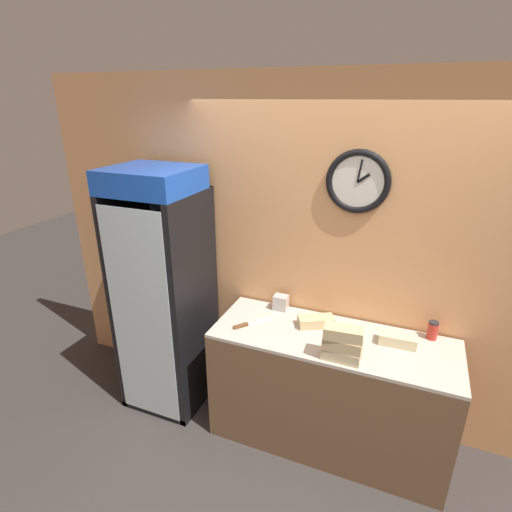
{
  "coord_description": "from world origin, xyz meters",
  "views": [
    {
      "loc": [
        0.41,
        -1.57,
        2.52
      ],
      "look_at": [
        -0.6,
        0.89,
        1.45
      ],
      "focal_mm": 28.0,
      "sensor_mm": 36.0,
      "label": 1
    }
  ],
  "objects_px": {
    "napkin_dispenser": "(281,303)",
    "sandwich_stack_bottom": "(341,354)",
    "sandwich_flat_left": "(398,340)",
    "sandwich_stack_middle": "(342,344)",
    "sandwich_flat_right": "(316,321)",
    "beverage_cooler": "(167,282)",
    "chefs_knife": "(247,324)",
    "condiment_jar": "(433,330)",
    "sandwich_stack_top": "(343,333)"
  },
  "relations": [
    {
      "from": "sandwich_stack_middle",
      "to": "napkin_dispenser",
      "type": "relative_size",
      "value": 2.05
    },
    {
      "from": "sandwich_stack_middle",
      "to": "sandwich_stack_top",
      "type": "height_order",
      "value": "sandwich_stack_top"
    },
    {
      "from": "sandwich_stack_top",
      "to": "sandwich_flat_right",
      "type": "height_order",
      "value": "sandwich_stack_top"
    },
    {
      "from": "sandwich_stack_middle",
      "to": "sandwich_stack_top",
      "type": "distance_m",
      "value": 0.08
    },
    {
      "from": "sandwich_stack_top",
      "to": "sandwich_flat_left",
      "type": "xyz_separation_m",
      "value": [
        0.33,
        0.31,
        -0.16
      ]
    },
    {
      "from": "sandwich_stack_top",
      "to": "sandwich_stack_bottom",
      "type": "bearing_deg",
      "value": 0.0
    },
    {
      "from": "chefs_knife",
      "to": "condiment_jar",
      "type": "height_order",
      "value": "condiment_jar"
    },
    {
      "from": "sandwich_stack_top",
      "to": "condiment_jar",
      "type": "height_order",
      "value": "sandwich_stack_top"
    },
    {
      "from": "chefs_knife",
      "to": "condiment_jar",
      "type": "bearing_deg",
      "value": 14.7
    },
    {
      "from": "sandwich_flat_right",
      "to": "chefs_knife",
      "type": "distance_m",
      "value": 0.51
    },
    {
      "from": "sandwich_stack_bottom",
      "to": "napkin_dispenser",
      "type": "xyz_separation_m",
      "value": [
        -0.58,
        0.47,
        0.02
      ]
    },
    {
      "from": "sandwich_flat_left",
      "to": "condiment_jar",
      "type": "distance_m",
      "value": 0.28
    },
    {
      "from": "sandwich_flat_left",
      "to": "sandwich_stack_top",
      "type": "bearing_deg",
      "value": -136.06
    },
    {
      "from": "beverage_cooler",
      "to": "sandwich_stack_middle",
      "type": "distance_m",
      "value": 1.52
    },
    {
      "from": "sandwich_stack_bottom",
      "to": "sandwich_stack_top",
      "type": "distance_m",
      "value": 0.16
    },
    {
      "from": "beverage_cooler",
      "to": "sandwich_flat_right",
      "type": "xyz_separation_m",
      "value": [
        1.25,
        0.07,
        -0.13
      ]
    },
    {
      "from": "sandwich_stack_middle",
      "to": "sandwich_flat_right",
      "type": "height_order",
      "value": "sandwich_stack_middle"
    },
    {
      "from": "napkin_dispenser",
      "to": "sandwich_stack_bottom",
      "type": "bearing_deg",
      "value": -39.27
    },
    {
      "from": "beverage_cooler",
      "to": "napkin_dispenser",
      "type": "relative_size",
      "value": 17.04
    },
    {
      "from": "napkin_dispenser",
      "to": "condiment_jar",
      "type": "bearing_deg",
      "value": 0.51
    },
    {
      "from": "sandwich_stack_top",
      "to": "chefs_knife",
      "type": "distance_m",
      "value": 0.77
    },
    {
      "from": "sandwich_stack_bottom",
      "to": "chefs_knife",
      "type": "height_order",
      "value": "sandwich_stack_bottom"
    },
    {
      "from": "beverage_cooler",
      "to": "sandwich_stack_bottom",
      "type": "xyz_separation_m",
      "value": [
        1.5,
        -0.26,
        -0.13
      ]
    },
    {
      "from": "chefs_knife",
      "to": "napkin_dispenser",
      "type": "bearing_deg",
      "value": 65.06
    },
    {
      "from": "sandwich_stack_bottom",
      "to": "chefs_knife",
      "type": "relative_size",
      "value": 0.91
    },
    {
      "from": "sandwich_stack_middle",
      "to": "sandwich_flat_right",
      "type": "bearing_deg",
      "value": 127.05
    },
    {
      "from": "beverage_cooler",
      "to": "chefs_knife",
      "type": "bearing_deg",
      "value": -8.42
    },
    {
      "from": "sandwich_stack_middle",
      "to": "condiment_jar",
      "type": "xyz_separation_m",
      "value": [
        0.54,
        0.48,
        -0.05
      ]
    },
    {
      "from": "sandwich_stack_top",
      "to": "sandwich_flat_right",
      "type": "bearing_deg",
      "value": 127.05
    },
    {
      "from": "sandwich_stack_middle",
      "to": "chefs_knife",
      "type": "xyz_separation_m",
      "value": [
        -0.73,
        0.15,
        -0.11
      ]
    },
    {
      "from": "beverage_cooler",
      "to": "napkin_dispenser",
      "type": "height_order",
      "value": "beverage_cooler"
    },
    {
      "from": "beverage_cooler",
      "to": "sandwich_stack_middle",
      "type": "xyz_separation_m",
      "value": [
        1.5,
        -0.26,
        -0.05
      ]
    },
    {
      "from": "beverage_cooler",
      "to": "chefs_knife",
      "type": "distance_m",
      "value": 0.8
    },
    {
      "from": "sandwich_stack_bottom",
      "to": "sandwich_flat_right",
      "type": "distance_m",
      "value": 0.42
    },
    {
      "from": "sandwich_stack_bottom",
      "to": "sandwich_flat_right",
      "type": "xyz_separation_m",
      "value": [
        -0.25,
        0.34,
        -0.0
      ]
    },
    {
      "from": "chefs_knife",
      "to": "sandwich_stack_top",
      "type": "bearing_deg",
      "value": -11.53
    },
    {
      "from": "sandwich_flat_left",
      "to": "sandwich_flat_right",
      "type": "bearing_deg",
      "value": 177.82
    },
    {
      "from": "sandwich_stack_middle",
      "to": "napkin_dispenser",
      "type": "distance_m",
      "value": 0.75
    },
    {
      "from": "beverage_cooler",
      "to": "napkin_dispenser",
      "type": "bearing_deg",
      "value": 12.8
    },
    {
      "from": "sandwich_stack_middle",
      "to": "chefs_knife",
      "type": "relative_size",
      "value": 0.91
    },
    {
      "from": "beverage_cooler",
      "to": "condiment_jar",
      "type": "relative_size",
      "value": 15.25
    },
    {
      "from": "sandwich_stack_middle",
      "to": "chefs_knife",
      "type": "height_order",
      "value": "sandwich_stack_middle"
    },
    {
      "from": "chefs_knife",
      "to": "napkin_dispenser",
      "type": "relative_size",
      "value": 2.26
    },
    {
      "from": "sandwich_flat_left",
      "to": "napkin_dispenser",
      "type": "height_order",
      "value": "napkin_dispenser"
    },
    {
      "from": "sandwich_stack_middle",
      "to": "sandwich_stack_top",
      "type": "xyz_separation_m",
      "value": [
        0.0,
        0.0,
        0.08
      ]
    },
    {
      "from": "sandwich_stack_bottom",
      "to": "sandwich_flat_left",
      "type": "relative_size",
      "value": 0.98
    },
    {
      "from": "sandwich_stack_middle",
      "to": "sandwich_flat_left",
      "type": "height_order",
      "value": "sandwich_stack_middle"
    },
    {
      "from": "sandwich_stack_bottom",
      "to": "sandwich_flat_left",
      "type": "distance_m",
      "value": 0.45
    },
    {
      "from": "beverage_cooler",
      "to": "sandwich_flat_left",
      "type": "xyz_separation_m",
      "value": [
        1.82,
        0.05,
        -0.13
      ]
    },
    {
      "from": "sandwich_flat_right",
      "to": "napkin_dispenser",
      "type": "xyz_separation_m",
      "value": [
        -0.32,
        0.14,
        0.02
      ]
    }
  ]
}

